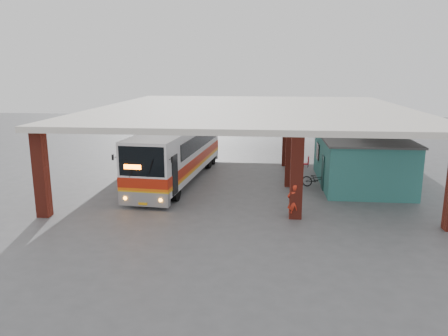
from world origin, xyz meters
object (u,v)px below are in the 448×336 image
coach_bus (178,152)px  pedestrian (293,201)px  red_chair (307,162)px  motorcycle (317,179)px

coach_bus → pedestrian: size_ratio=7.46×
coach_bus → red_chair: (8.84, 4.84, -1.51)m
coach_bus → motorcycle: (8.96, -0.95, -1.37)m
coach_bus → motorcycle: size_ratio=6.72×
pedestrian → motorcycle: bearing=-123.2°
pedestrian → red_chair: bearing=-114.5°
red_chair → pedestrian: bearing=-83.4°
coach_bus → red_chair: coach_bus is taller
coach_bus → pedestrian: bearing=-39.1°
coach_bus → red_chair: 10.20m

